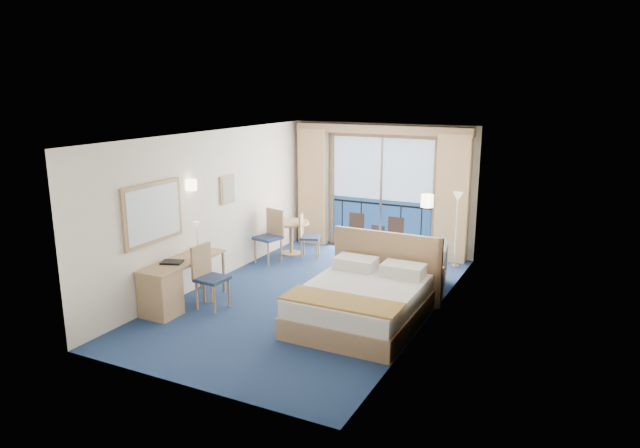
{
  "coord_description": "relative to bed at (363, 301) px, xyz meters",
  "views": [
    {
      "loc": [
        4.13,
        -8.0,
        3.46
      ],
      "look_at": [
        0.05,
        0.2,
        1.23
      ],
      "focal_mm": 32.0,
      "sensor_mm": 36.0,
      "label": 1
    }
  ],
  "objects": [
    {
      "name": "desk_lamp",
      "position": [
        -2.96,
        -0.1,
        0.78
      ],
      "size": [
        0.13,
        0.13,
        0.48
      ],
      "color": "silver",
      "rests_on": "desk"
    },
    {
      "name": "round_table",
      "position": [
        -2.69,
        2.61,
        0.2
      ],
      "size": [
        0.77,
        0.77,
        0.7
      ],
      "color": "#9F7756",
      "rests_on": "ground"
    },
    {
      "name": "floor",
      "position": [
        -1.14,
        0.56,
        -0.32
      ],
      "size": [
        6.5,
        6.5,
        0.0
      ],
      "primitive_type": "plane",
      "color": "navy",
      "rests_on": "ground"
    },
    {
      "name": "bed",
      "position": [
        0.0,
        0.0,
        0.0
      ],
      "size": [
        1.84,
        2.19,
        1.16
      ],
      "color": "#9F7756",
      "rests_on": "ground"
    },
    {
      "name": "wall_print",
      "position": [
        -3.11,
        1.01,
        1.28
      ],
      "size": [
        0.04,
        0.42,
        0.52
      ],
      "color": "#9F7756",
      "rests_on": "room_walls"
    },
    {
      "name": "folder",
      "position": [
        -2.9,
        -0.83,
        0.44
      ],
      "size": [
        0.39,
        0.34,
        0.03
      ],
      "primitive_type": "cube",
      "rotation": [
        0.0,
        0.0,
        0.38
      ],
      "color": "black",
      "rests_on": "desk"
    },
    {
      "name": "balcony_door",
      "position": [
        -1.15,
        3.78,
        0.82
      ],
      "size": [
        2.36,
        0.03,
        2.52
      ],
      "color": "navy",
      "rests_on": "room_walls"
    },
    {
      "name": "curtain_left",
      "position": [
        -2.69,
        3.63,
        0.95
      ],
      "size": [
        0.65,
        0.22,
        2.55
      ],
      "primitive_type": "cube",
      "color": "tan",
      "rests_on": "room_walls"
    },
    {
      "name": "pelmet",
      "position": [
        -1.14,
        3.66,
        2.26
      ],
      "size": [
        3.8,
        0.25,
        0.18
      ],
      "primitive_type": "cube",
      "color": "#9F7756",
      "rests_on": "room_walls"
    },
    {
      "name": "desk",
      "position": [
        -2.86,
        -1.06,
        0.09
      ],
      "size": [
        0.55,
        1.59,
        0.75
      ],
      "color": "#9F7756",
      "rests_on": "ground"
    },
    {
      "name": "floor_lamp",
      "position": [
        0.59,
        3.28,
        0.8
      ],
      "size": [
        0.2,
        0.2,
        1.48
      ],
      "color": "silver",
      "rests_on": "ground"
    },
    {
      "name": "sconce_right",
      "position": [
        0.8,
        0.41,
        1.53
      ],
      "size": [
        0.18,
        0.18,
        0.18
      ],
      "primitive_type": "cylinder",
      "color": "#FFE1B2",
      "rests_on": "room_walls"
    },
    {
      "name": "table_chair_b",
      "position": [
        -2.79,
        1.97,
        0.27
      ],
      "size": [
        0.55,
        0.56,
        1.06
      ],
      "rotation": [
        0.0,
        0.0,
        -0.23
      ],
      "color": "#212E4D",
      "rests_on": "ground"
    },
    {
      "name": "nightstand",
      "position": [
        0.63,
        1.29,
        -0.05
      ],
      "size": [
        0.42,
        0.4,
        0.55
      ],
      "primitive_type": "cube",
      "color": "tan",
      "rests_on": "ground"
    },
    {
      "name": "curtain_right",
      "position": [
        0.41,
        3.63,
        0.95
      ],
      "size": [
        0.65,
        0.22,
        2.55
      ],
      "primitive_type": "cube",
      "color": "tan",
      "rests_on": "room_walls"
    },
    {
      "name": "desk_chair",
      "position": [
        -2.41,
        -0.57,
        0.25
      ],
      "size": [
        0.47,
        0.46,
        1.03
      ],
      "rotation": [
        0.0,
        0.0,
        1.52
      ],
      "color": "#212E4D",
      "rests_on": "ground"
    },
    {
      "name": "phone",
      "position": [
        0.67,
        1.33,
        0.27
      ],
      "size": [
        0.21,
        0.18,
        0.08
      ],
      "primitive_type": "cube",
      "rotation": [
        0.0,
        0.0,
        -0.31
      ],
      "color": "white",
      "rests_on": "nightstand"
    },
    {
      "name": "room_walls",
      "position": [
        -1.14,
        0.56,
        1.45
      ],
      "size": [
        4.04,
        6.54,
        2.72
      ],
      "color": "silver",
      "rests_on": "ground"
    },
    {
      "name": "sconce_left",
      "position": [
        -3.08,
        -0.04,
        1.53
      ],
      "size": [
        0.18,
        0.18,
        0.18
      ],
      "primitive_type": "cylinder",
      "color": "#FFE1B2",
      "rests_on": "room_walls"
    },
    {
      "name": "mirror",
      "position": [
        -3.11,
        -0.94,
        1.23
      ],
      "size": [
        0.05,
        1.25,
        0.95
      ],
      "color": "#9F7756",
      "rests_on": "room_walls"
    },
    {
      "name": "armchair",
      "position": [
        0.32,
        2.0,
        0.07
      ],
      "size": [
        0.98,
        1.0,
        0.78
      ],
      "primitive_type": "imported",
      "rotation": [
        0.0,
        0.0,
        3.33
      ],
      "color": "#4F5760",
      "rests_on": "ground"
    },
    {
      "name": "table_chair_a",
      "position": [
        -2.28,
        2.52,
        0.18
      ],
      "size": [
        0.5,
        0.5,
        0.9
      ],
      "rotation": [
        0.0,
        0.0,
        1.92
      ],
      "color": "#212E4D",
      "rests_on": "ground"
    }
  ]
}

